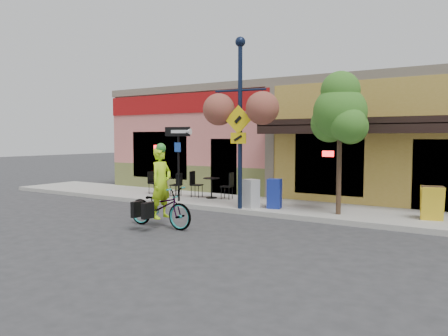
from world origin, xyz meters
name	(u,v)px	position (x,y,z in m)	size (l,w,h in m)	color
ground	(248,219)	(0.00, 0.00, 0.00)	(90.00, 90.00, 0.00)	#2D2D30
sidewalk	(278,207)	(0.00, 2.00, 0.07)	(24.00, 3.00, 0.15)	#9E9B93
curb	(257,213)	(0.00, 0.55, 0.07)	(24.00, 0.12, 0.15)	#A8A59E
building	(333,140)	(0.00, 7.50, 2.25)	(18.20, 8.20, 4.50)	#CF6D66
bicycle	(160,207)	(-1.35, -2.30, 0.54)	(0.72, 2.06, 1.08)	maroon
cyclist_rider	(161,192)	(-1.30, -2.30, 0.92)	(0.67, 0.44, 1.84)	#BBF619
lamp_post	(240,123)	(-0.65, 0.65, 2.78)	(1.68, 0.67, 5.25)	#101A33
one_way_sign	(179,164)	(-3.26, 0.91, 1.43)	(0.98, 0.21, 2.56)	black
cafe_set_left	(165,183)	(-4.69, 1.86, 0.59)	(1.48, 0.74, 0.89)	black
cafe_set_right	(212,185)	(-2.70, 2.11, 0.63)	(1.61, 0.80, 0.97)	black
newspaper_box_blue	(274,194)	(0.23, 1.26, 0.61)	(0.41, 0.37, 0.91)	navy
newspaper_box_grey	(251,194)	(-0.43, 0.96, 0.60)	(0.42, 0.38, 0.89)	#ABABAB
street_tree	(340,142)	(2.25, 1.29, 2.21)	(1.61, 1.61, 4.12)	#3D7A26
sandwich_board	(433,204)	(4.67, 1.57, 0.61)	(0.55, 0.40, 0.92)	yellow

